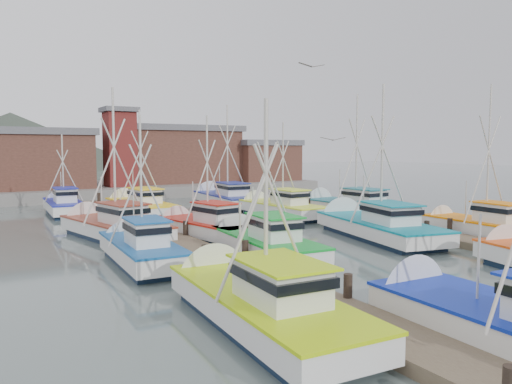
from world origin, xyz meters
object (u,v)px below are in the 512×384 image
boat_4 (261,243)px  lookout_tower (120,146)px  boat_8 (202,227)px  boat_0 (510,325)px  boat_12 (138,206)px

boat_4 → lookout_tower: bearing=91.4°
boat_4 → boat_8: size_ratio=1.04×
boat_0 → boat_4: size_ratio=1.18×
boat_4 → boat_12: 18.52m
boat_8 → boat_12: bearing=79.4°
lookout_tower → boat_4: size_ratio=0.96×
lookout_tower → boat_4: lookout_tower is taller
boat_0 → boat_4: boat_0 is taller
lookout_tower → boat_12: (-2.77, -15.04, -4.87)m
boat_4 → boat_0: bearing=-85.8°
boat_4 → boat_12: size_ratio=0.91×
boat_0 → boat_8: boat_0 is taller
boat_0 → boat_12: (-0.21, 31.78, -0.00)m
boat_12 → lookout_tower: bearing=76.8°
lookout_tower → boat_8: lookout_tower is taller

